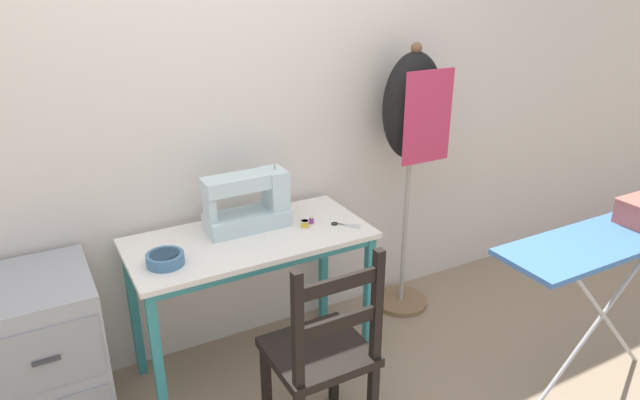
# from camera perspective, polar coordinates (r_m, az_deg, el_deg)

# --- Properties ---
(ground_plane) EXTENTS (14.00, 14.00, 0.00)m
(ground_plane) POSITION_cam_1_polar(r_m,az_deg,el_deg) (2.88, -4.16, -19.17)
(ground_plane) COLOR gray
(wall_back) EXTENTS (10.00, 0.05, 2.55)m
(wall_back) POSITION_cam_1_polar(r_m,az_deg,el_deg) (2.80, -10.22, 8.94)
(wall_back) COLOR silver
(wall_back) RESTS_ON ground_plane
(sewing_table) EXTENTS (1.13, 0.54, 0.74)m
(sewing_table) POSITION_cam_1_polar(r_m,az_deg,el_deg) (2.71, -6.86, -5.52)
(sewing_table) COLOR silver
(sewing_table) RESTS_ON ground_plane
(sewing_machine) EXTENTS (0.41, 0.18, 0.30)m
(sewing_machine) POSITION_cam_1_polar(r_m,az_deg,el_deg) (2.72, -6.96, -0.25)
(sewing_machine) COLOR silver
(sewing_machine) RESTS_ON sewing_table
(fabric_bowl) EXTENTS (0.16, 0.16, 0.05)m
(fabric_bowl) POSITION_cam_1_polar(r_m,az_deg,el_deg) (2.49, -15.22, -5.69)
(fabric_bowl) COLOR teal
(fabric_bowl) RESTS_ON sewing_table
(scissors) EXTENTS (0.12, 0.12, 0.01)m
(scissors) POSITION_cam_1_polar(r_m,az_deg,el_deg) (2.77, 2.14, -2.47)
(scissors) COLOR silver
(scissors) RESTS_ON sewing_table
(thread_spool_near_machine) EXTENTS (0.04, 0.04, 0.03)m
(thread_spool_near_machine) POSITION_cam_1_polar(r_m,az_deg,el_deg) (2.74, -1.53, -2.40)
(thread_spool_near_machine) COLOR yellow
(thread_spool_near_machine) RESTS_ON sewing_table
(thread_spool_mid_table) EXTENTS (0.03, 0.03, 0.04)m
(thread_spool_mid_table) POSITION_cam_1_polar(r_m,az_deg,el_deg) (2.78, -0.87, -2.03)
(thread_spool_mid_table) COLOR purple
(thread_spool_mid_table) RESTS_ON sewing_table
(wooden_chair) EXTENTS (0.40, 0.38, 0.94)m
(wooden_chair) POSITION_cam_1_polar(r_m,az_deg,el_deg) (2.39, 0.19, -15.22)
(wooden_chair) COLOR black
(wooden_chair) RESTS_ON ground_plane
(filing_cabinet) EXTENTS (0.44, 0.52, 0.75)m
(filing_cabinet) POSITION_cam_1_polar(r_m,az_deg,el_deg) (2.76, -25.57, -14.04)
(filing_cabinet) COLOR #93999E
(filing_cabinet) RESTS_ON ground_plane
(dress_form) EXTENTS (0.35, 0.32, 1.55)m
(dress_form) POSITION_cam_1_polar(r_m,az_deg,el_deg) (3.11, 9.21, 7.85)
(dress_form) COLOR #846647
(dress_form) RESTS_ON ground_plane
(ironing_board) EXTENTS (1.25, 0.32, 0.83)m
(ironing_board) POSITION_cam_1_polar(r_m,az_deg,el_deg) (2.85, 27.73, -3.72)
(ironing_board) COLOR #3D6BAD
(ironing_board) RESTS_ON ground_plane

